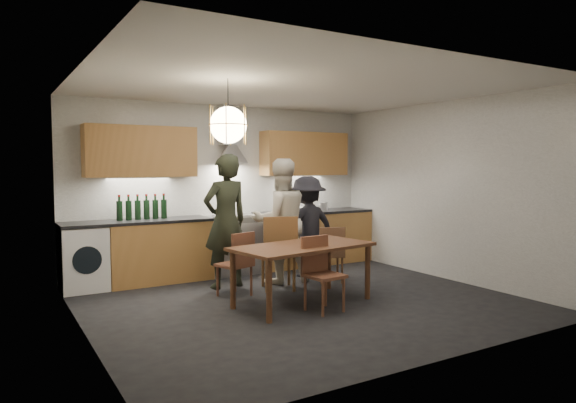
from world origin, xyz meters
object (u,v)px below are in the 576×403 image
chair_back_left (238,260)px  person_mid (280,221)px  person_left (226,221)px  mixing_bowl (295,209)px  dining_table (303,252)px  wine_bottles (142,207)px  person_right (307,227)px  stock_pot (322,207)px  chair_front (320,268)px

chair_back_left → person_mid: person_mid is taller
person_left → person_mid: 0.80m
person_left → mixing_bowl: person_left is taller
dining_table → wine_bottles: size_ratio=2.53×
wine_bottles → chair_back_left: bearing=-60.4°
mixing_bowl → person_left: bearing=-153.1°
person_left → person_right: 1.34m
chair_back_left → person_left: 0.71m
dining_table → stock_pot: size_ratio=9.58×
dining_table → stock_pot: bearing=41.7°
mixing_bowl → stock_pot: size_ratio=1.73×
person_left → person_mid: (0.79, -0.11, -0.03)m
person_mid → wine_bottles: 1.96m
dining_table → mixing_bowl: 2.38m
chair_front → wine_bottles: (-1.37, 2.45, 0.59)m
person_right → chair_front: bearing=60.1°
dining_table → stock_pot: stock_pot is taller
person_left → person_mid: bearing=164.9°
person_mid → wine_bottles: bearing=-21.2°
dining_table → chair_front: (0.03, -0.32, -0.15)m
chair_front → wine_bottles: wine_bottles is taller
chair_back_left → person_mid: bearing=-170.5°
chair_front → person_mid: (0.31, 1.46, 0.39)m
person_left → dining_table: bearing=102.6°
person_mid → stock_pot: size_ratio=9.36×
dining_table → person_mid: size_ratio=1.02×
person_right → mixing_bowl: size_ratio=4.63×
person_mid → person_right: (0.54, 0.13, -0.13)m
chair_front → person_left: person_left is taller
dining_table → person_mid: (0.34, 1.13, 0.25)m
dining_table → person_left: (-0.45, 1.24, 0.28)m
dining_table → wine_bottles: wine_bottles is taller
stock_pot → wine_bottles: 3.01m
person_mid → stock_pot: (1.32, 0.88, 0.09)m
person_right → stock_pot: bearing=-137.9°
person_mid → chair_front: bearing=87.0°
dining_table → mixing_bowl: bearing=52.0°
person_right → wine_bottles: bearing=-22.8°
chair_front → mixing_bowl: 2.67m
person_right → wine_bottles: (-2.22, 0.86, 0.32)m
chair_front → person_mid: 1.54m
chair_back_left → person_left: size_ratio=0.45×
stock_pot → dining_table: bearing=-129.6°
person_right → person_left: bearing=-0.8°
person_left → person_right: (1.33, 0.02, -0.16)m
dining_table → chair_back_left: bearing=118.9°
person_mid → person_right: 0.57m
dining_table → wine_bottles: 2.55m
person_left → chair_front: bearing=99.7°
stock_pot → wine_bottles: size_ratio=0.26×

